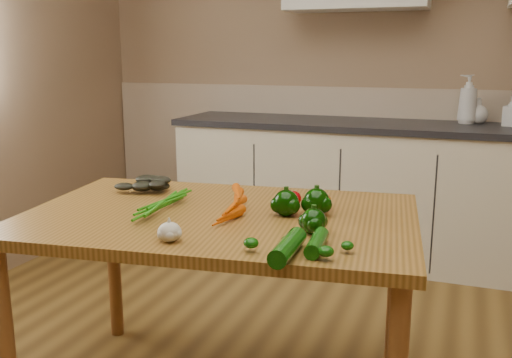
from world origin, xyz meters
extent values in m
cube|color=#947659|center=(0.00, 2.51, 1.30)|extent=(4.00, 0.02, 2.60)
cube|color=tan|center=(0.00, 2.48, 0.55)|extent=(3.98, 0.03, 1.10)
cube|color=beige|center=(0.20, 2.19, 0.43)|extent=(2.80, 0.60, 0.86)
cube|color=#28282D|center=(0.20, 2.19, 0.88)|extent=(2.84, 0.64, 0.04)
cube|color=olive|center=(-0.20, 0.37, 0.74)|extent=(1.52, 1.08, 0.04)
cylinder|color=#91592A|center=(-0.79, -0.10, 0.36)|extent=(0.06, 0.06, 0.72)
cylinder|color=#91592A|center=(-0.89, 0.68, 0.36)|extent=(0.06, 0.06, 0.72)
cylinder|color=#91592A|center=(0.39, 0.84, 0.36)|extent=(0.06, 0.06, 0.72)
imported|color=silver|center=(0.62, 2.32, 1.05)|extent=(0.15, 0.15, 0.30)
imported|color=silver|center=(0.87, 2.28, 0.99)|extent=(0.10, 0.10, 0.18)
imported|color=silver|center=(0.68, 2.35, 0.98)|extent=(0.15, 0.15, 0.16)
ellipsoid|color=beige|center=(-0.21, 0.02, 0.79)|extent=(0.07, 0.07, 0.06)
sphere|color=black|center=(0.04, 0.42, 0.81)|extent=(0.09, 0.09, 0.09)
sphere|color=black|center=(0.14, 0.47, 0.81)|extent=(0.10, 0.10, 0.10)
sphere|color=black|center=(0.18, 0.25, 0.80)|extent=(0.08, 0.08, 0.08)
ellipsoid|color=#980209|center=(0.02, 0.56, 0.79)|extent=(0.06, 0.06, 0.06)
ellipsoid|color=#D55A05|center=(0.11, 0.61, 0.79)|extent=(0.06, 0.06, 0.06)
ellipsoid|color=#D55A05|center=(0.14, 0.55, 0.79)|extent=(0.07, 0.07, 0.06)
cylinder|color=#0A4106|center=(0.24, 0.10, 0.78)|extent=(0.06, 0.18, 0.05)
cylinder|color=#0A4106|center=(0.17, 0.02, 0.79)|extent=(0.06, 0.23, 0.06)
camera|label=1|loc=(0.63, -1.47, 1.33)|focal=40.00mm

